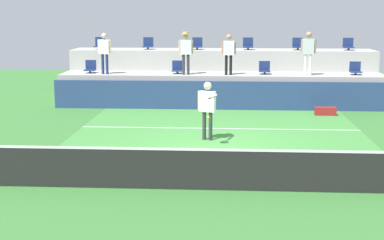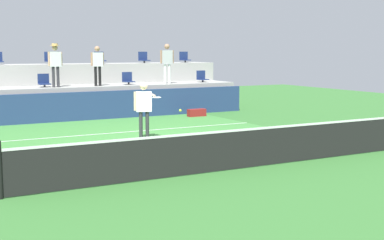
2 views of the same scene
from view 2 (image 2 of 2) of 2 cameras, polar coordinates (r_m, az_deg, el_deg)
The scene contains 20 objects.
ground_plane at distance 15.62m, azimuth -2.89°, elevation -2.41°, with size 40.00×40.00×0.00m, color #336B2D.
court_inner_paint at distance 16.51m, azimuth -4.39°, elevation -1.88°, with size 9.00×10.00×0.01m, color #3D7F38.
court_service_line at distance 17.78m, azimuth -6.23°, elevation -1.22°, with size 9.00×0.06×0.00m, color white.
tennis_net at distance 12.10m, azimuth 5.31°, elevation -2.92°, with size 10.48×0.08×1.07m.
sponsor_backboard at distance 21.07m, azimuth -9.96°, elevation 1.55°, with size 13.00×0.16×1.10m, color navy.
seating_tier_lower at distance 22.29m, azimuth -11.03°, elevation 2.03°, with size 13.00×1.80×1.25m, color #9E9E99.
seating_tier_upper at distance 23.98m, azimuth -12.35°, elevation 3.39°, with size 13.00×1.80×2.10m, color #9E9E99.
stadium_chair_lower_left at distance 21.70m, azimuth -15.54°, elevation 3.98°, with size 0.44×0.40×0.52m.
stadium_chair_lower_right at distance 22.74m, azimuth -6.87°, elevation 4.34°, with size 0.44×0.40×0.52m.
stadium_chair_lower_far_right at distance 24.30m, azimuth 1.06°, elevation 4.59°, with size 0.44×0.40×0.52m.
stadium_chair_upper_mid_left at distance 23.58m, azimuth -14.92°, elevation 6.32°, with size 0.44×0.40×0.52m.
stadium_chair_upper_mid_right at distance 24.19m, azimuth -9.84°, elevation 6.48°, with size 0.44×0.40×0.52m.
stadium_chair_upper_right at distance 24.95m, azimuth -5.20°, elevation 6.59°, with size 0.44×0.40×0.52m.
stadium_chair_upper_far_right at distance 25.87m, azimuth -0.81°, elevation 6.65°, with size 0.44×0.40×0.52m.
tennis_player at distance 15.99m, azimuth -5.13°, elevation 1.64°, with size 0.58×1.30×1.73m.
spectator_with_hat at distance 21.38m, azimuth -14.42°, elevation 6.16°, with size 0.58×0.43×1.69m.
spectator_leaning_on_rail at distance 21.86m, azimuth -10.08°, elevation 6.10°, with size 0.57×0.23×1.60m.
spectator_in_white at distance 23.03m, azimuth -2.68°, elevation 6.46°, with size 0.60×0.27×1.71m.
tennis_ball at distance 14.07m, azimuth -1.25°, elevation 1.03°, with size 0.07×0.07×0.07m.
equipment_bag at distance 21.76m, azimuth 0.50°, elevation 0.78°, with size 0.76×0.28×0.30m, color maroon.
Camera 2 is at (-6.63, -13.89, 2.66)m, focal length 49.89 mm.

